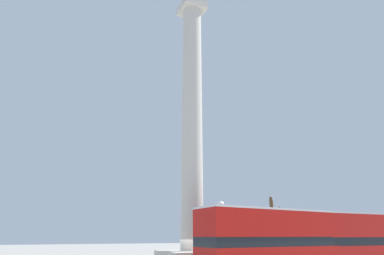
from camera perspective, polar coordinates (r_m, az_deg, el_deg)
monument_column at (r=24.56m, az=-0.00°, el=-6.40°), size 6.06×6.06×25.52m
bus_a at (r=21.07m, az=15.92°, el=-20.15°), size 11.01×3.23×4.37m
bus_b at (r=27.47m, az=30.15°, el=-18.14°), size 10.98×3.35×4.36m
equestrian_statue at (r=31.04m, az=15.53°, el=-20.84°), size 3.49×2.73×6.41m
street_lamp at (r=20.49m, az=5.71°, el=-20.11°), size 0.40×0.40×4.92m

